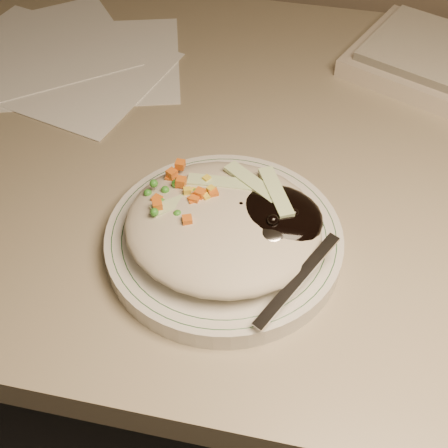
# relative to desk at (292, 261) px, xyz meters

# --- Properties ---
(desk) EXTENTS (1.40, 0.70, 0.74)m
(desk) POSITION_rel_desk_xyz_m (0.00, 0.00, 0.00)
(desk) COLOR gray
(desk) RESTS_ON ground
(plate) EXTENTS (0.24, 0.24, 0.02)m
(plate) POSITION_rel_desk_xyz_m (-0.06, -0.16, 0.21)
(plate) COLOR silver
(plate) RESTS_ON desk
(plate_rim) EXTENTS (0.23, 0.23, 0.00)m
(plate_rim) POSITION_rel_desk_xyz_m (-0.06, -0.16, 0.22)
(plate_rim) COLOR #144723
(plate_rim) RESTS_ON plate
(meal) EXTENTS (0.21, 0.19, 0.05)m
(meal) POSITION_rel_desk_xyz_m (-0.06, -0.16, 0.24)
(meal) COLOR #B0A68E
(meal) RESTS_ON plate
(papers) EXTENTS (0.44, 0.35, 0.00)m
(papers) POSITION_rel_desk_xyz_m (-0.38, 0.12, 0.20)
(papers) COLOR white
(papers) RESTS_ON desk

